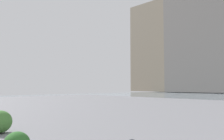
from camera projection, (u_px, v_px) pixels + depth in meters
name	position (u px, v px, depth m)	size (l,w,h in m)	color
building_annex	(205.00, 28.00, 68.30)	(17.77, 14.75, 36.66)	gray
building_highrise	(157.00, 48.00, 79.96)	(14.57, 10.41, 28.71)	gray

